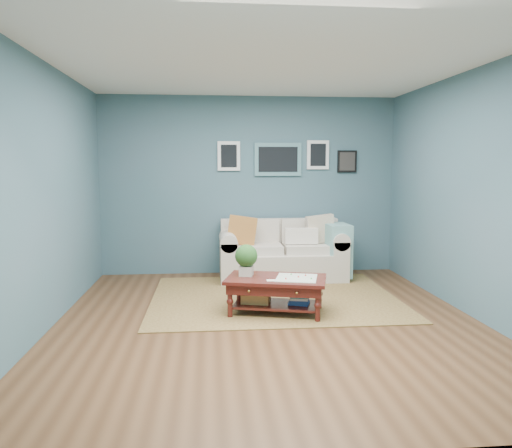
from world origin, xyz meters
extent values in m
plane|color=brown|center=(0.00, 0.00, 0.00)|extent=(5.00, 5.00, 0.00)
plane|color=white|center=(0.00, 0.00, 2.70)|extent=(5.00, 5.00, 0.00)
cube|color=#395F67|center=(0.00, 2.50, 1.35)|extent=(4.50, 0.02, 2.70)
cube|color=#395F67|center=(0.00, -2.50, 1.35)|extent=(4.50, 0.02, 2.70)
cube|color=#395F67|center=(-2.25, 0.00, 1.35)|extent=(0.02, 5.00, 2.70)
cube|color=#395F67|center=(2.25, 0.00, 1.35)|extent=(0.02, 5.00, 2.70)
cube|color=slate|center=(0.44, 2.48, 1.75)|extent=(0.72, 0.03, 0.50)
cube|color=black|center=(0.44, 2.46, 1.75)|extent=(0.60, 0.01, 0.38)
cube|color=white|center=(-0.31, 2.48, 1.80)|extent=(0.34, 0.03, 0.44)
cube|color=white|center=(1.06, 2.48, 1.82)|extent=(0.34, 0.03, 0.44)
cube|color=black|center=(1.52, 2.48, 1.72)|extent=(0.30, 0.03, 0.34)
cube|color=brown|center=(0.18, 0.93, 0.01)|extent=(3.04, 2.43, 0.01)
cube|color=beige|center=(0.44, 1.99, 0.20)|extent=(1.35, 0.84, 0.40)
cube|color=beige|center=(0.44, 2.31, 0.63)|extent=(1.77, 0.21, 0.46)
cube|color=beige|center=(-0.35, 1.99, 0.29)|extent=(0.23, 0.84, 0.59)
cube|color=beige|center=(1.22, 1.99, 0.29)|extent=(0.23, 0.84, 0.59)
cylinder|color=beige|center=(-0.35, 1.99, 0.59)|extent=(0.25, 0.84, 0.25)
cylinder|color=beige|center=(1.22, 1.99, 0.59)|extent=(0.25, 0.84, 0.25)
cube|color=beige|center=(0.08, 1.93, 0.46)|extent=(0.68, 0.53, 0.12)
cube|color=beige|center=(0.80, 1.93, 0.46)|extent=(0.68, 0.53, 0.12)
cube|color=beige|center=(0.08, 2.20, 0.69)|extent=(0.68, 0.11, 0.34)
cube|color=beige|center=(0.80, 2.20, 0.69)|extent=(0.68, 0.11, 0.34)
cube|color=#C5601E|center=(-0.15, 1.94, 0.73)|extent=(0.46, 0.16, 0.45)
cube|color=beige|center=(1.01, 2.01, 0.73)|extent=(0.45, 0.17, 0.44)
cube|color=silver|center=(0.70, 1.90, 0.65)|extent=(0.47, 0.11, 0.23)
cube|color=#75A8A4|center=(1.22, 1.88, 0.44)|extent=(0.32, 0.52, 0.76)
cube|color=#371611|center=(0.12, 0.28, 0.39)|extent=(1.22, 0.90, 0.04)
cube|color=#371611|center=(0.12, 0.28, 0.32)|extent=(1.14, 0.81, 0.11)
cube|color=#371611|center=(0.12, 0.28, 0.10)|extent=(1.02, 0.70, 0.02)
sphere|color=gold|center=(-0.20, 0.06, 0.32)|extent=(0.03, 0.03, 0.03)
sphere|color=gold|center=(0.29, -0.07, 0.32)|extent=(0.03, 0.03, 0.03)
cylinder|color=#371611|center=(-0.40, 0.16, 0.19)|extent=(0.05, 0.05, 0.38)
cylinder|color=#371611|center=(0.52, -0.08, 0.19)|extent=(0.05, 0.05, 0.38)
cylinder|color=#371611|center=(-0.28, 0.64, 0.19)|extent=(0.05, 0.05, 0.38)
cylinder|color=#371611|center=(0.64, 0.40, 0.19)|extent=(0.05, 0.05, 0.38)
cube|color=beige|center=(-0.21, 0.41, 0.47)|extent=(0.18, 0.18, 0.11)
sphere|color=#1F541C|center=(-0.21, 0.41, 0.64)|extent=(0.26, 0.26, 0.26)
cube|color=white|center=(0.34, 0.22, 0.42)|extent=(0.54, 0.54, 0.01)
cube|color=#A78445|center=(-0.10, 0.34, 0.21)|extent=(0.36, 0.29, 0.18)
cube|color=#23468C|center=(0.37, 0.23, 0.17)|extent=(0.25, 0.22, 0.10)
camera|label=1|loc=(-0.62, -5.14, 1.65)|focal=35.00mm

